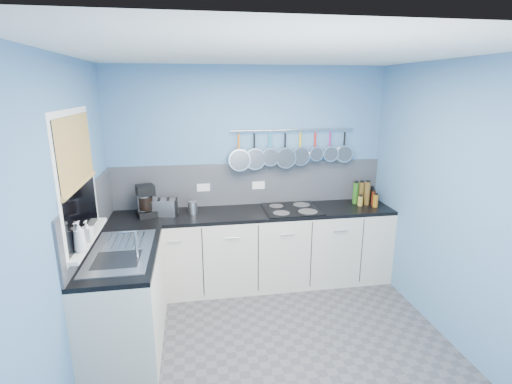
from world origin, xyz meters
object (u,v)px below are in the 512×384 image
object	(u,v)px
canister	(193,208)
hob	(292,209)
paper_towel	(144,203)
soap_bottle_b	(87,231)
coffee_maker	(146,201)
toaster	(164,207)
soap_bottle_a	(79,237)

from	to	relation	value
canister	hob	bearing A→B (deg)	-2.03
paper_towel	hob	distance (m)	1.65
soap_bottle_b	canister	size ratio (longest dim) A/B	1.21
coffee_maker	toaster	distance (m)	0.20
hob	soap_bottle_a	bearing A→B (deg)	-149.16
soap_bottle_a	toaster	world-z (taller)	soap_bottle_a
soap_bottle_a	canister	distance (m)	1.49
toaster	canister	bearing A→B (deg)	10.52
paper_towel	toaster	xyz separation A→B (m)	(0.21, -0.01, -0.05)
paper_towel	hob	bearing A→B (deg)	-2.04
paper_towel	hob	xyz separation A→B (m)	(1.64, -0.06, -0.13)
canister	hob	size ratio (longest dim) A/B	0.22
coffee_maker	hob	world-z (taller)	coffee_maker
soap_bottle_a	hob	world-z (taller)	soap_bottle_a
toaster	hob	xyz separation A→B (m)	(1.43, -0.05, -0.08)
soap_bottle_a	soap_bottle_b	world-z (taller)	soap_bottle_a
paper_towel	soap_bottle_a	bearing A→B (deg)	-104.86
coffee_maker	hob	size ratio (longest dim) A/B	0.54
soap_bottle_b	coffee_maker	xyz separation A→B (m)	(0.35, 1.02, -0.07)
soap_bottle_a	coffee_maker	xyz separation A→B (m)	(0.35, 1.23, -0.10)
toaster	canister	xyz separation A→B (m)	(0.31, -0.01, -0.02)
soap_bottle_a	soap_bottle_b	bearing A→B (deg)	90.00
soap_bottle_b	hob	distance (m)	2.21
soap_bottle_b	coffee_maker	bearing A→B (deg)	71.05
paper_towel	canister	bearing A→B (deg)	-2.07
coffee_maker	toaster	world-z (taller)	coffee_maker
soap_bottle_b	hob	world-z (taller)	soap_bottle_b
soap_bottle_b	canister	xyz separation A→B (m)	(0.85, 1.01, -0.17)
soap_bottle_b	hob	xyz separation A→B (m)	(1.97, 0.97, -0.23)
paper_towel	soap_bottle_b	bearing A→B (deg)	-107.64
soap_bottle_a	canister	xyz separation A→B (m)	(0.85, 1.22, -0.20)
paper_towel	coffee_maker	world-z (taller)	coffee_maker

